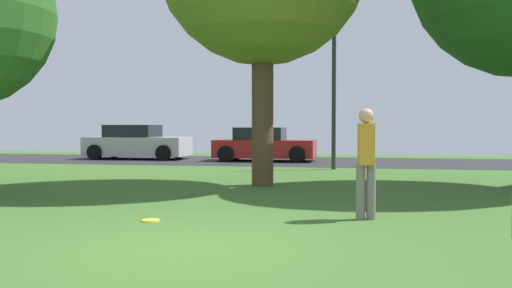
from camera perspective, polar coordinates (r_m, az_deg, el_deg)
The scene contains 7 objects.
ground_plane at distance 6.81m, azimuth -7.07°, elevation -10.29°, with size 44.00×44.00×0.00m, color #3D6628.
road_strip at distance 22.46m, azimuth 5.85°, elevation -1.78°, with size 44.00×6.40×0.01m, color #28282B.
person_thrower at distance 8.71m, azimuth 11.10°, elevation -1.41°, with size 0.30×0.35×1.70m.
frisbee_disc at distance 8.64m, azimuth -10.64°, elevation -7.62°, with size 0.27×0.27×0.03m, color yellow.
parked_car_silver at distance 24.59m, azimuth -12.01°, elevation 0.07°, with size 4.33×2.07×1.46m.
parked_car_red at distance 22.70m, azimuth 0.82°, elevation -0.16°, with size 4.03×2.01×1.36m.
street_lamp_post at distance 18.57m, azimuth 7.90°, elevation 4.38°, with size 0.14×0.14×4.50m, color #2D2D33.
Camera 1 is at (2.10, -6.32, 1.43)m, focal length 39.43 mm.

